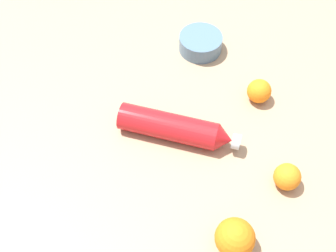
# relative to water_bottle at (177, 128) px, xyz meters

# --- Properties ---
(ground_plane) EXTENTS (2.40, 2.40, 0.00)m
(ground_plane) POSITION_rel_water_bottle_xyz_m (-0.06, 0.01, -0.03)
(ground_plane) COLOR #9E7F60
(water_bottle) EXTENTS (0.29, 0.16, 0.07)m
(water_bottle) POSITION_rel_water_bottle_xyz_m (0.00, 0.00, 0.00)
(water_bottle) COLOR red
(water_bottle) RESTS_ON ground_plane
(orange_0) EXTENTS (0.06, 0.06, 0.06)m
(orange_0) POSITION_rel_water_bottle_xyz_m (0.23, -0.15, -0.00)
(orange_0) COLOR orange
(orange_0) RESTS_ON ground_plane
(orange_1) EXTENTS (0.06, 0.06, 0.06)m
(orange_1) POSITION_rel_water_bottle_xyz_m (0.22, 0.10, -0.00)
(orange_1) COLOR orange
(orange_1) RESTS_ON ground_plane
(orange_2) EXTENTS (0.08, 0.08, 0.08)m
(orange_2) POSITION_rel_water_bottle_xyz_m (0.09, -0.28, 0.01)
(orange_2) COLOR orange
(orange_2) RESTS_ON ground_plane
(ceramic_bowl) EXTENTS (0.12, 0.12, 0.05)m
(ceramic_bowl) POSITION_rel_water_bottle_xyz_m (0.10, 0.29, -0.01)
(ceramic_bowl) COLOR slate
(ceramic_bowl) RESTS_ON ground_plane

